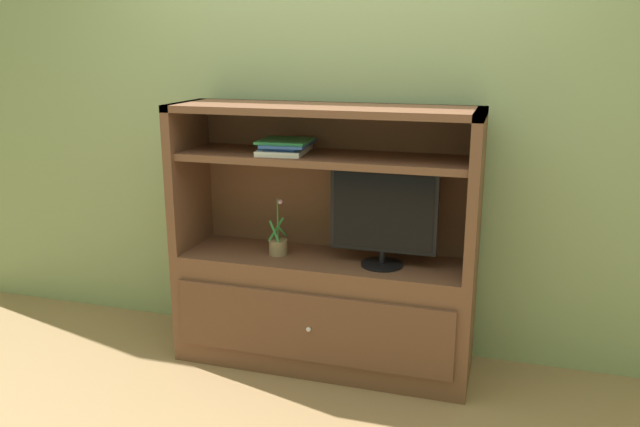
# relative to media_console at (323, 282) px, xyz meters

# --- Properties ---
(ground_plane) EXTENTS (8.00, 8.00, 0.00)m
(ground_plane) POSITION_rel_media_console_xyz_m (0.00, -0.41, -0.46)
(ground_plane) COLOR #99754C
(painted_rear_wall) EXTENTS (6.00, 0.10, 2.80)m
(painted_rear_wall) POSITION_rel_media_console_xyz_m (0.00, 0.34, 0.94)
(painted_rear_wall) COLOR #8C9E6B
(painted_rear_wall) RESTS_ON ground_plane
(media_console) EXTENTS (1.56, 0.48, 1.38)m
(media_console) POSITION_rel_media_console_xyz_m (0.00, 0.00, 0.00)
(media_console) COLOR brown
(media_console) RESTS_ON ground_plane
(tv_monitor) EXTENTS (0.53, 0.21, 0.49)m
(tv_monitor) POSITION_rel_media_console_xyz_m (0.32, -0.04, 0.40)
(tv_monitor) COLOR black
(tv_monitor) RESTS_ON media_console
(potted_plant) EXTENTS (0.10, 0.11, 0.30)m
(potted_plant) POSITION_rel_media_console_xyz_m (-0.24, -0.03, 0.19)
(potted_plant) COLOR #8C7251
(potted_plant) RESTS_ON media_console
(magazine_stack) EXTENTS (0.27, 0.34, 0.07)m
(magazine_stack) POSITION_rel_media_console_xyz_m (-0.20, -0.01, 0.71)
(magazine_stack) COLOR silver
(magazine_stack) RESTS_ON media_console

